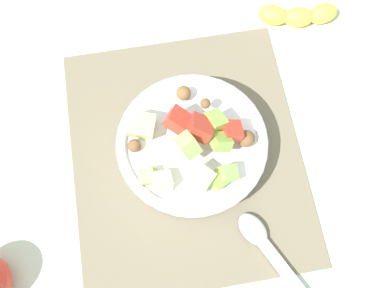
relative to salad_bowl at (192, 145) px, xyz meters
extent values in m
plane|color=silver|center=(0.00, -0.01, -0.04)|extent=(2.40, 2.40, 0.00)
cube|color=#756B56|center=(0.00, -0.01, -0.04)|extent=(0.44, 0.37, 0.01)
cylinder|color=white|center=(0.00, 0.00, -0.01)|extent=(0.22, 0.22, 0.05)
torus|color=white|center=(0.00, 0.00, 0.01)|extent=(0.24, 0.24, 0.02)
cube|color=#BC3828|center=(-0.02, -0.02, 0.05)|extent=(0.04, 0.05, 0.04)
cube|color=#A3CC6B|center=(0.05, -0.07, 0.02)|extent=(0.03, 0.04, 0.04)
cube|color=#E5D684|center=(-0.03, -0.07, 0.03)|extent=(0.05, 0.05, 0.04)
sphere|color=brown|center=(-0.05, 0.03, 0.05)|extent=(0.02, 0.03, 0.02)
cube|color=#8CB74C|center=(0.02, 0.04, 0.05)|extent=(0.03, 0.04, 0.04)
cube|color=#BC3828|center=(0.00, 0.01, 0.06)|extent=(0.05, 0.05, 0.05)
cube|color=#A3CC6B|center=(0.02, -0.01, 0.06)|extent=(0.04, 0.04, 0.04)
sphere|color=brown|center=(0.01, 0.08, 0.03)|extent=(0.04, 0.04, 0.03)
cube|color=#BC3828|center=(0.00, 0.06, 0.04)|extent=(0.03, 0.03, 0.03)
cube|color=#93C160|center=(0.07, 0.04, 0.03)|extent=(0.03, 0.03, 0.04)
cube|color=#9EC656|center=(-0.01, 0.04, 0.05)|extent=(0.04, 0.04, 0.03)
cube|color=beige|center=(0.06, -0.06, 0.03)|extent=(0.03, 0.03, 0.03)
cube|color=beige|center=(0.07, 0.00, 0.04)|extent=(0.04, 0.05, 0.03)
sphere|color=brown|center=(-0.01, -0.09, 0.02)|extent=(0.02, 0.03, 0.03)
sphere|color=brown|center=(-0.08, 0.00, 0.03)|extent=(0.03, 0.04, 0.03)
cube|color=#8CB74C|center=(0.07, 0.03, 0.03)|extent=(0.03, 0.03, 0.03)
ellipsoid|color=#B7B7BC|center=(0.14, 0.07, -0.03)|extent=(0.07, 0.06, 0.01)
cube|color=#B7B7BC|center=(0.23, 0.12, -0.03)|extent=(0.16, 0.09, 0.01)
ellipsoid|color=yellow|center=(-0.23, 0.19, -0.02)|extent=(0.06, 0.07, 0.04)
ellipsoid|color=yellow|center=(-0.22, 0.23, -0.02)|extent=(0.04, 0.06, 0.04)
ellipsoid|color=yellow|center=(-0.22, 0.28, -0.02)|extent=(0.04, 0.06, 0.04)
camera|label=1|loc=(0.27, -0.05, 0.71)|focal=45.19mm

